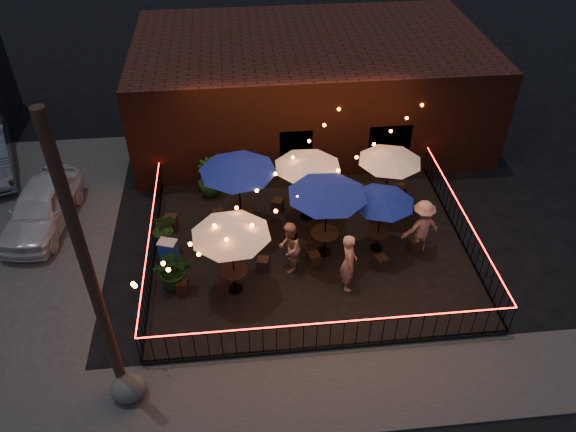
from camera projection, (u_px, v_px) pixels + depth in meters
The scene contains 36 objects.
ground at pixel (318, 297), 16.81m from camera, with size 110.00×110.00×0.00m, color black.
patio at pixel (310, 250), 18.31m from camera, with size 10.00×8.00×0.15m, color black.
sidewalk at pixel (337, 390), 14.28m from camera, with size 18.00×2.50×0.05m, color #3D3B38.
brick_building at pixel (309, 86), 23.36m from camera, with size 14.00×8.00×4.00m.
utility_pole at pixel (90, 277), 11.85m from camera, with size 0.26×0.26×8.00m, color #331D15.
fence_front at pixel (330, 335), 14.84m from camera, with size 10.00×0.04×1.04m.
fence_left at pixel (152, 247), 17.54m from camera, with size 0.04×8.00×1.04m.
fence_right at pixel (461, 226), 18.34m from camera, with size 0.04×8.00×1.04m.
festoon_lights at pixel (279, 198), 16.46m from camera, with size 10.02×8.72×1.32m.
cafe_table_0 at pixel (231, 231), 15.40m from camera, with size 2.87×2.87×2.52m.
cafe_table_1 at pixel (238, 167), 17.47m from camera, with size 2.91×2.91×2.75m.
cafe_table_2 at pixel (327, 191), 16.58m from camera, with size 3.13×3.13×2.70m.
cafe_table_3 at pixel (308, 163), 18.12m from camera, with size 2.96×2.96×2.47m.
cafe_table_4 at pixel (383, 199), 16.99m from camera, with size 2.17×2.17×2.22m.
cafe_table_5 at pixel (390, 158), 18.50m from camera, with size 2.40×2.40×2.38m.
bistro_chair_0 at pixel (182, 287), 16.65m from camera, with size 0.34×0.34×0.40m, color black.
bistro_chair_1 at pixel (223, 286), 16.69m from camera, with size 0.34×0.34×0.40m, color black.
bistro_chair_2 at pixel (171, 223), 18.90m from camera, with size 0.42×0.42×0.49m, color black.
bistro_chair_3 at pixel (219, 215), 19.29m from camera, with size 0.34×0.34×0.40m, color black.
bistro_chair_4 at pixel (263, 264), 17.41m from camera, with size 0.34×0.34×0.41m, color black.
bistro_chair_5 at pixel (314, 259), 17.59m from camera, with size 0.34×0.34×0.40m, color black.
bistro_chair_6 at pixel (278, 205), 19.71m from camera, with size 0.36×0.36×0.43m, color black.
bistro_chair_7 at pixel (323, 210), 19.44m from camera, with size 0.40×0.40×0.47m, color black.
bistro_chair_8 at pixel (381, 262), 17.46m from camera, with size 0.35×0.35×0.42m, color black.
bistro_chair_9 at pixel (415, 244), 18.07m from camera, with size 0.40×0.40×0.47m, color black.
bistro_chair_10 at pixel (357, 193), 20.21m from camera, with size 0.42×0.42×0.50m, color black.
bistro_chair_11 at pixel (399, 192), 20.28m from camera, with size 0.41×0.41×0.48m, color black.
patron_a at pixel (349, 262), 16.33m from camera, with size 0.72×0.47×1.98m, color tan.
patron_b at pixel (289, 248), 16.98m from camera, with size 0.86×0.67×1.76m, color tan.
patron_c at pixel (421, 227), 17.61m from camera, with size 1.24×0.71×1.92m, color tan.
potted_shrub_a at pixel (174, 269), 16.60m from camera, with size 1.15×1.00×1.28m, color #193F0D.
potted_shrub_b at pixel (165, 230), 17.83m from camera, with size 0.83×0.67×1.50m, color #0B370A.
potted_shrub_c at pixel (209, 178), 20.09m from camera, with size 0.82×0.82×1.46m, color #0D3C0C.
cooler at pixel (168, 250), 17.63m from camera, with size 0.67×0.57×0.74m.
boulder at pixel (128, 388), 13.95m from camera, with size 0.90×0.77×0.70m, color #474742.
car_white at pixel (41, 207), 19.00m from camera, with size 1.75×4.36×1.49m, color silver.
Camera 1 is at (-2.10, -11.39, 12.46)m, focal length 35.00 mm.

